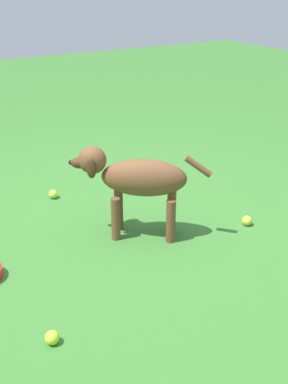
{
  "coord_description": "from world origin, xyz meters",
  "views": [
    {
      "loc": [
        -2.38,
        1.23,
        1.52
      ],
      "look_at": [
        -0.16,
        -0.14,
        0.3
      ],
      "focal_mm": 43.81,
      "sensor_mm": 36.0,
      "label": 1
    }
  ],
  "objects_px": {
    "tennis_ball_0": "(52,338)",
    "dog": "(136,179)",
    "tennis_ball_1": "(53,194)",
    "tennis_ball_2": "(247,221)"
  },
  "relations": [
    {
      "from": "dog",
      "to": "tennis_ball_2",
      "type": "distance_m",
      "value": 0.83
    },
    {
      "from": "tennis_ball_0",
      "to": "dog",
      "type": "bearing_deg",
      "value": -52.17
    },
    {
      "from": "dog",
      "to": "tennis_ball_1",
      "type": "bearing_deg",
      "value": -34.96
    },
    {
      "from": "tennis_ball_0",
      "to": "tennis_ball_2",
      "type": "xyz_separation_m",
      "value": [
        0.36,
        -1.52,
        0.0
      ]
    },
    {
      "from": "dog",
      "to": "tennis_ball_1",
      "type": "xyz_separation_m",
      "value": [
        0.78,
        0.25,
        -0.36
      ]
    },
    {
      "from": "tennis_ball_0",
      "to": "tennis_ball_2",
      "type": "relative_size",
      "value": 1.0
    },
    {
      "from": "dog",
      "to": "tennis_ball_2",
      "type": "xyz_separation_m",
      "value": [
        -0.28,
        -0.69,
        -0.36
      ]
    },
    {
      "from": "dog",
      "to": "tennis_ball_0",
      "type": "bearing_deg",
      "value": 75.09
    },
    {
      "from": "tennis_ball_0",
      "to": "tennis_ball_1",
      "type": "height_order",
      "value": "same"
    },
    {
      "from": "dog",
      "to": "tennis_ball_2",
      "type": "relative_size",
      "value": 10.9
    }
  ]
}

